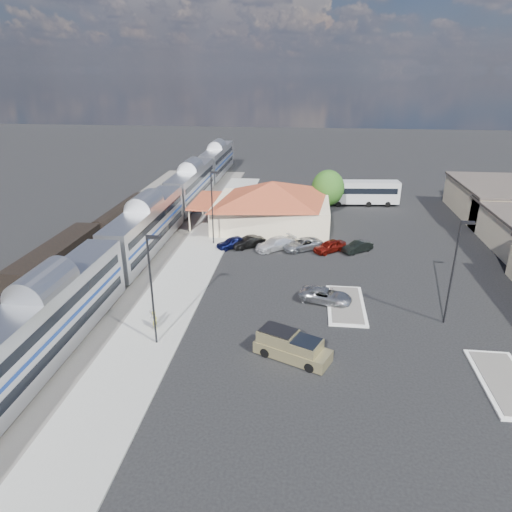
# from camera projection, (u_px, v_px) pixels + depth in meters

# --- Properties ---
(ground) EXTENTS (280.00, 280.00, 0.00)m
(ground) POSITION_uv_depth(u_px,v_px,m) (301.00, 314.00, 39.72)
(ground) COLOR black
(ground) RESTS_ON ground
(railbed) EXTENTS (16.00, 100.00, 0.12)m
(railbed) POSITION_uv_depth(u_px,v_px,m) (108.00, 266.00, 49.28)
(railbed) COLOR #4C4944
(railbed) RESTS_ON ground
(platform) EXTENTS (5.50, 92.00, 0.18)m
(platform) POSITION_uv_depth(u_px,v_px,m) (184.00, 278.00, 46.48)
(platform) COLOR gray
(platform) RESTS_ON ground
(passenger_train) EXTENTS (3.00, 104.00, 5.55)m
(passenger_train) POSITION_uv_depth(u_px,v_px,m) (147.00, 229.00, 52.23)
(passenger_train) COLOR silver
(passenger_train) RESTS_ON ground
(freight_cars) EXTENTS (2.80, 46.00, 4.00)m
(freight_cars) POSITION_uv_depth(u_px,v_px,m) (59.00, 265.00, 44.99)
(freight_cars) COLOR black
(freight_cars) RESTS_ON ground
(station_depot) EXTENTS (18.35, 12.24, 6.20)m
(station_depot) POSITION_uv_depth(u_px,v_px,m) (272.00, 204.00, 61.09)
(station_depot) COLOR beige
(station_depot) RESTS_ON ground
(traffic_island_south) EXTENTS (3.30, 7.50, 0.21)m
(traffic_island_south) POSITION_uv_depth(u_px,v_px,m) (346.00, 305.00, 41.10)
(traffic_island_south) COLOR silver
(traffic_island_south) RESTS_ON ground
(traffic_island_north) EXTENTS (3.30, 7.50, 0.21)m
(traffic_island_north) POSITION_uv_depth(u_px,v_px,m) (505.00, 383.00, 30.84)
(traffic_island_north) COLOR silver
(traffic_island_north) RESTS_ON ground
(lamp_plat_s) EXTENTS (1.08, 0.25, 9.00)m
(lamp_plat_s) POSITION_uv_depth(u_px,v_px,m) (152.00, 282.00, 33.34)
(lamp_plat_s) COLOR black
(lamp_plat_s) RESTS_ON ground
(lamp_plat_n) EXTENTS (1.08, 0.25, 9.00)m
(lamp_plat_n) POSITION_uv_depth(u_px,v_px,m) (213.00, 202.00, 53.58)
(lamp_plat_n) COLOR black
(lamp_plat_n) RESTS_ON ground
(lamp_lot) EXTENTS (1.08, 0.25, 9.00)m
(lamp_lot) POSITION_uv_depth(u_px,v_px,m) (455.00, 264.00, 36.42)
(lamp_lot) COLOR black
(lamp_lot) RESTS_ON ground
(tree_depot) EXTENTS (4.71, 4.71, 6.63)m
(tree_depot) POSITION_uv_depth(u_px,v_px,m) (328.00, 188.00, 65.47)
(tree_depot) COLOR #382314
(tree_depot) RESTS_ON ground
(pickup_truck) EXTENTS (5.94, 4.14, 1.93)m
(pickup_truck) POSITION_uv_depth(u_px,v_px,m) (293.00, 347.00, 33.37)
(pickup_truck) COLOR tan
(pickup_truck) RESTS_ON ground
(suv) EXTENTS (5.19, 3.40, 1.33)m
(suv) POSITION_uv_depth(u_px,v_px,m) (326.00, 296.00, 41.55)
(suv) COLOR #9C9FA4
(suv) RESTS_ON ground
(coach_bus) EXTENTS (11.98, 3.65, 3.78)m
(coach_bus) POSITION_uv_depth(u_px,v_px,m) (360.00, 191.00, 71.12)
(coach_bus) COLOR white
(coach_bus) RESTS_ON ground
(person_a) EXTENTS (0.56, 0.69, 1.66)m
(person_a) POSITION_uv_depth(u_px,v_px,m) (155.00, 320.00, 36.79)
(person_a) COLOR gold
(person_a) RESTS_ON platform
(person_b) EXTENTS (0.74, 0.87, 1.57)m
(person_b) POSITION_uv_depth(u_px,v_px,m) (151.00, 318.00, 37.21)
(person_b) COLOR silver
(person_b) RESTS_ON platform
(parked_car_a) EXTENTS (4.12, 3.67, 1.35)m
(parked_car_a) POSITION_uv_depth(u_px,v_px,m) (233.00, 242.00, 54.35)
(parked_car_a) COLOR #0B0F3A
(parked_car_a) RESTS_ON ground
(parked_car_b) EXTENTS (4.17, 3.43, 1.34)m
(parked_car_b) POSITION_uv_depth(u_px,v_px,m) (249.00, 242.00, 54.43)
(parked_car_b) COLOR black
(parked_car_b) RESTS_ON ground
(parked_car_c) EXTENTS (5.21, 4.67, 1.45)m
(parked_car_c) POSITION_uv_depth(u_px,v_px,m) (275.00, 244.00, 53.79)
(parked_car_c) COLOR white
(parked_car_c) RESTS_ON ground
(parked_car_d) EXTENTS (5.34, 4.51, 1.36)m
(parked_car_d) POSITION_uv_depth(u_px,v_px,m) (302.00, 244.00, 53.75)
(parked_car_d) COLOR gray
(parked_car_d) RESTS_ON ground
(parked_car_e) EXTENTS (4.24, 3.88, 1.40)m
(parked_car_e) POSITION_uv_depth(u_px,v_px,m) (330.00, 246.00, 53.12)
(parked_car_e) COLOR maroon
(parked_car_e) RESTS_ON ground
(parked_car_f) EXTENTS (3.87, 3.44, 1.27)m
(parked_car_f) POSITION_uv_depth(u_px,v_px,m) (357.00, 247.00, 53.08)
(parked_car_f) COLOR black
(parked_car_f) RESTS_ON ground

